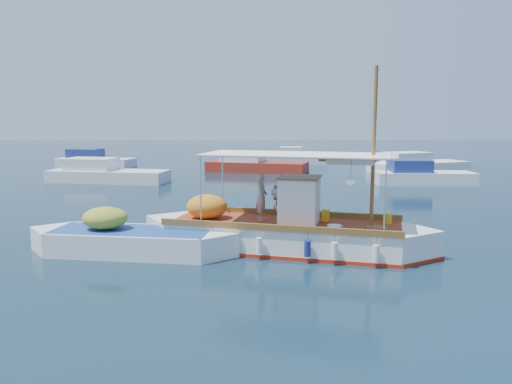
{
  "coord_description": "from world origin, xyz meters",
  "views": [
    {
      "loc": [
        -0.77,
        -16.58,
        4.32
      ],
      "look_at": [
        -0.67,
        0.0,
        1.83
      ],
      "focal_mm": 35.0,
      "sensor_mm": 36.0,
      "label": 1
    }
  ],
  "objects": [
    {
      "name": "ground",
      "position": [
        0.0,
        0.0,
        0.0
      ],
      "size": [
        160.0,
        160.0,
        0.0
      ],
      "primitive_type": "plane",
      "color": "black",
      "rests_on": "ground"
    },
    {
      "name": "bg_boat_n",
      "position": [
        -0.69,
        23.28,
        0.49
      ],
      "size": [
        8.4,
        4.95,
        1.8
      ],
      "rotation": [
        0.0,
        0.0,
        -0.29
      ],
      "color": "maroon",
      "rests_on": "ground"
    },
    {
      "name": "bg_boat_nw",
      "position": [
        -10.75,
        16.78,
        0.49
      ],
      "size": [
        8.28,
        3.8,
        1.8
      ],
      "rotation": [
        0.0,
        0.0,
        -0.18
      ],
      "color": "silver",
      "rests_on": "ground"
    },
    {
      "name": "fishing_caique",
      "position": [
        0.2,
        -0.56,
        0.53
      ],
      "size": [
        9.59,
        4.46,
        6.05
      ],
      "rotation": [
        0.0,
        0.0,
        -0.26
      ],
      "color": "white",
      "rests_on": "ground"
    },
    {
      "name": "dinghy",
      "position": [
        -4.71,
        -1.03,
        0.36
      ],
      "size": [
        6.9,
        2.67,
        1.7
      ],
      "rotation": [
        0.0,
        0.0,
        -0.14
      ],
      "color": "white",
      "rests_on": "ground"
    },
    {
      "name": "bg_boat_far_w",
      "position": [
        -14.6,
        26.66,
        0.49
      ],
      "size": [
        6.98,
        3.83,
        1.8
      ],
      "rotation": [
        0.0,
        0.0,
        -0.24
      ],
      "color": "silver",
      "rests_on": "ground"
    },
    {
      "name": "bg_boat_far_n",
      "position": [
        3.35,
        29.55,
        0.49
      ],
      "size": [
        5.11,
        2.16,
        1.8
      ],
      "rotation": [
        0.0,
        0.0,
        -0.03
      ],
      "color": "silver",
      "rests_on": "ground"
    },
    {
      "name": "bg_boat_e",
      "position": [
        12.22,
        22.82,
        0.49
      ],
      "size": [
        8.57,
        5.4,
        1.8
      ],
      "rotation": [
        0.0,
        0.0,
        0.37
      ],
      "color": "silver",
      "rests_on": "ground"
    },
    {
      "name": "bg_boat_ne",
      "position": [
        10.16,
        15.54,
        0.49
      ],
      "size": [
        6.31,
        2.4,
        1.8
      ],
      "rotation": [
        0.0,
        0.0,
        -0.03
      ],
      "color": "silver",
      "rests_on": "ground"
    }
  ]
}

